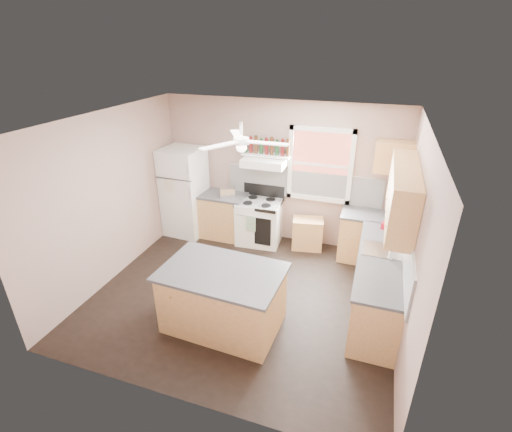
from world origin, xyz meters
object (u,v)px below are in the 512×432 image
(cart, at_px, (307,235))
(island, at_px, (223,300))
(toaster, at_px, (228,192))
(refrigerator, at_px, (185,192))
(stove, at_px, (259,222))

(cart, bearing_deg, island, -115.54)
(toaster, height_order, cart, toaster)
(refrigerator, bearing_deg, island, -48.96)
(toaster, xyz_separation_m, stove, (0.62, 0.06, -0.56))
(refrigerator, height_order, cart, refrigerator)
(refrigerator, relative_size, stove, 2.05)
(cart, relative_size, island, 0.37)
(island, bearing_deg, refrigerator, 130.74)
(refrigerator, relative_size, cart, 3.16)
(stove, distance_m, island, 2.42)
(toaster, height_order, stove, toaster)
(toaster, xyz_separation_m, island, (0.89, -2.35, -0.56))
(refrigerator, bearing_deg, stove, 5.62)
(toaster, bearing_deg, stove, -17.83)
(stove, bearing_deg, refrigerator, 178.36)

